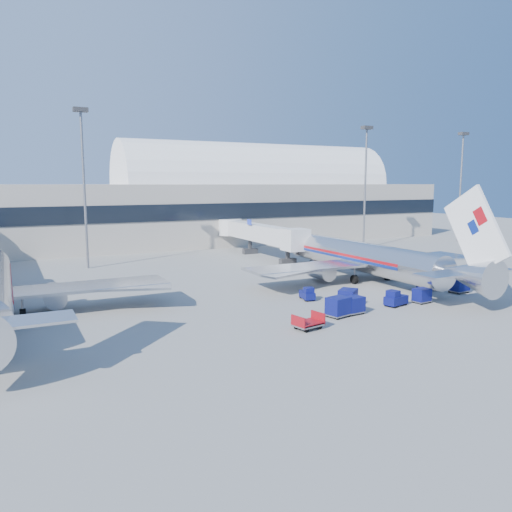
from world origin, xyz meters
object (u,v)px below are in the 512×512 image
cart_train_b (354,305)px  cart_solo_near (422,295)px  jetbridge_near (256,232)px  cart_open_red (308,324)px  airliner_main (367,258)px  ramp_worker (500,288)px  mast_far_east (461,171)px  mast_east (366,169)px  barrier_near (428,275)px  barrier_far (464,271)px  cart_train_c (338,306)px  cart_train_a (348,298)px  cart_solo_far (459,284)px  barrier_mid (446,273)px  tug_right (427,283)px  tug_left (307,294)px  mast_west (83,165)px  tug_lead (395,299)px

cart_train_b → cart_solo_near: (8.97, 0.37, -0.08)m
jetbridge_near → cart_open_red: bearing=-110.9°
airliner_main → ramp_worker: (8.01, -13.10, -2.15)m
mast_far_east → mast_east: bearing=180.0°
barrier_near → barrier_far: same height
jetbridge_near → barrier_near: bearing=-70.1°
mast_east → cart_train_c: mast_east is taller
barrier_far → cart_train_a: bearing=-163.0°
mast_far_east → cart_open_red: 76.11m
cart_solo_far → mast_east: bearing=61.8°
cart_train_b → barrier_mid: bearing=16.8°
jetbridge_near → barrier_mid: size_ratio=9.17×
tug_right → cart_train_a: size_ratio=1.06×
barrier_far → tug_left: (-26.91, -3.09, 0.19)m
airliner_main → jetbridge_near: size_ratio=1.35×
tug_right → cart_train_b: bearing=-121.8°
mast_east → barrier_far: bearing=-100.9°
airliner_main → cart_train_b: 17.05m
mast_far_east → cart_open_red: bearing=-147.5°
mast_east → mast_far_east: size_ratio=1.00×
barrier_far → tug_right: (-11.73, -4.88, 0.31)m
tug_right → cart_train_b: size_ratio=1.37×
mast_far_east → barrier_mid: bearing=-140.3°
airliner_main → cart_train_b: (-11.52, -12.40, -2.04)m
mast_west → ramp_worker: bearing=-45.4°
jetbridge_near → cart_train_a: size_ratio=10.45×
ramp_worker → mast_east: bearing=-22.5°
mast_east → cart_solo_far: (-15.19, -35.77, -13.82)m
jetbridge_near → barrier_near: size_ratio=9.17×
mast_east → tug_lead: size_ratio=8.21×
mast_east → cart_train_c: (-33.45, -38.11, -13.81)m
barrier_near → cart_train_c: bearing=-154.8°
barrier_far → cart_solo_near: 19.62m
barrier_near → cart_solo_near: bearing=-137.9°
tug_lead → tug_right: (8.75, 4.41, 0.01)m
ramp_worker → jetbridge_near: bearing=9.6°
mast_west → tug_left: mast_west is taller
tug_left → cart_train_b: cart_train_b is taller
tug_lead → tug_left: 8.94m
cart_solo_far → tug_right: bearing=118.5°
barrier_mid → tug_left: size_ratio=1.29×
cart_train_b → cart_train_c: 1.94m
cart_train_b → ramp_worker: bearing=-8.6°
barrier_near → tug_right: (-5.13, -4.88, 0.31)m
barrier_far → cart_open_red: barrier_far is taller
mast_far_east → ramp_worker: (-36.99, -38.59, -14.01)m
tug_lead → cart_train_b: cart_train_b is taller
mast_west → tug_right: size_ratio=8.12×
cart_train_b → barrier_near: bearing=20.3°
barrier_near → cart_train_b: size_ratio=1.47×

